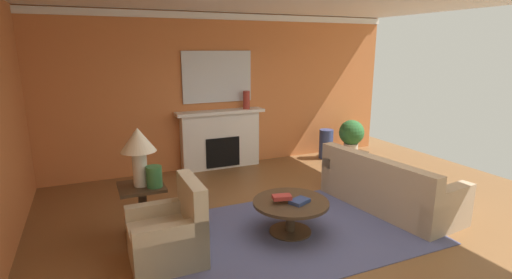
% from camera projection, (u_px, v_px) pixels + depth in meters
% --- Properties ---
extents(ground_plane, '(9.10, 9.10, 0.00)m').
position_uv_depth(ground_plane, '(298.00, 224.00, 5.35)').
color(ground_plane, brown).
extents(wall_fireplace, '(7.60, 0.12, 3.07)m').
position_uv_depth(wall_fireplace, '(223.00, 91.00, 7.77)').
color(wall_fireplace, '#CC723D').
rests_on(wall_fireplace, ground_plane).
extents(crown_moulding, '(7.60, 0.08, 0.12)m').
position_uv_depth(crown_moulding, '(223.00, 16.00, 7.36)').
color(crown_moulding, white).
extents(area_rug, '(3.62, 2.30, 0.01)m').
position_uv_depth(area_rug, '(290.00, 232.00, 5.11)').
color(area_rug, '#4C517A').
rests_on(area_rug, ground_plane).
extents(fireplace, '(1.80, 0.35, 1.19)m').
position_uv_depth(fireplace, '(221.00, 141.00, 7.76)').
color(fireplace, white).
rests_on(fireplace, ground_plane).
extents(mantel_mirror, '(1.42, 0.04, 1.01)m').
position_uv_depth(mantel_mirror, '(217.00, 77.00, 7.57)').
color(mantel_mirror, silver).
extents(sofa, '(1.16, 2.20, 0.85)m').
position_uv_depth(sofa, '(387.00, 189.00, 5.83)').
color(sofa, tan).
rests_on(sofa, ground_plane).
extents(armchair_near_window, '(0.80, 0.80, 0.95)m').
position_uv_depth(armchair_near_window, '(170.00, 236.00, 4.38)').
color(armchair_near_window, '#C1B293').
rests_on(armchair_near_window, ground_plane).
extents(coffee_table, '(1.00, 1.00, 0.45)m').
position_uv_depth(coffee_table, '(291.00, 209.00, 5.03)').
color(coffee_table, '#3D2D1E').
rests_on(coffee_table, ground_plane).
extents(side_table, '(0.56, 0.56, 0.70)m').
position_uv_depth(side_table, '(143.00, 207.00, 4.93)').
color(side_table, '#3D2D1E').
rests_on(side_table, ground_plane).
extents(table_lamp, '(0.44, 0.44, 0.75)m').
position_uv_depth(table_lamp, '(138.00, 145.00, 4.74)').
color(table_lamp, beige).
rests_on(table_lamp, side_table).
extents(vase_on_side_table, '(0.20, 0.20, 0.27)m').
position_uv_depth(vase_on_side_table, '(154.00, 177.00, 4.78)').
color(vase_on_side_table, '#33703D').
rests_on(vase_on_side_table, side_table).
extents(vase_tall_corner, '(0.31, 0.31, 0.65)m').
position_uv_depth(vase_tall_corner, '(326.00, 144.00, 8.48)').
color(vase_tall_corner, navy).
rests_on(vase_tall_corner, ground_plane).
extents(vase_mantel_right, '(0.14, 0.14, 0.36)m').
position_uv_depth(vase_mantel_right, '(246.00, 100.00, 7.74)').
color(vase_mantel_right, '#9E3328').
rests_on(vase_mantel_right, fireplace).
extents(book_red_cover, '(0.30, 0.26, 0.05)m').
position_uv_depth(book_red_cover, '(300.00, 201.00, 4.94)').
color(book_red_cover, navy).
rests_on(book_red_cover, coffee_table).
extents(book_art_folio, '(0.27, 0.19, 0.05)m').
position_uv_depth(book_art_folio, '(282.00, 197.00, 4.94)').
color(book_art_folio, maroon).
rests_on(book_art_folio, coffee_table).
extents(potted_plant, '(0.56, 0.56, 0.83)m').
position_uv_depth(potted_plant, '(351.00, 135.00, 8.58)').
color(potted_plant, '#BCB29E').
rests_on(potted_plant, ground_plane).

